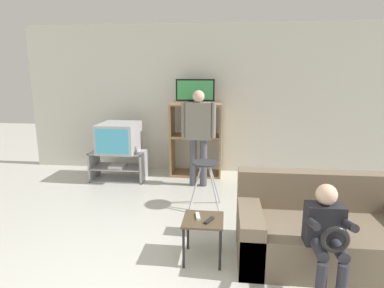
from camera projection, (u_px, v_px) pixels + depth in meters
The scene contains 12 objects.
wall_back at pixel (202, 99), 5.71m from camera, with size 6.40×0.06×2.60m.
tv_stand at pixel (119, 166), 5.38m from camera, with size 0.89×0.45×0.48m.
television_main at pixel (119, 137), 5.28m from camera, with size 0.60×0.69×0.48m.
media_shelf at pixel (196, 139), 5.56m from camera, with size 0.88×0.46×1.26m.
television_flat at pixel (195, 92), 5.40m from camera, with size 0.65×0.20×0.41m.
folding_stool at pixel (205, 171), 4.18m from camera, with size 0.42×0.39×0.64m.
snack_table at pixel (203, 225), 3.03m from camera, with size 0.38×0.38×0.42m.
remote_control_black at pixel (209, 220), 2.97m from camera, with size 0.04×0.14×0.02m, color #232328.
remote_control_white at pixel (198, 216), 3.06m from camera, with size 0.04×0.14×0.02m, color silver.
couch at pixel (325, 232), 3.10m from camera, with size 1.67×0.90×0.77m.
person_standing_adult at pixel (198, 129), 4.94m from camera, with size 0.53×0.20×1.51m.
person_seated_child at pixel (326, 232), 2.54m from camera, with size 0.33×0.43×0.90m.
Camera 1 is at (0.44, -1.60, 1.76)m, focal length 30.00 mm.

